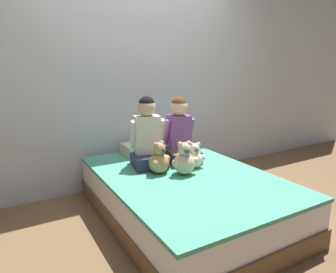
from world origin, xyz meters
The scene contains 9 objects.
ground_plane centered at (0.00, 0.00, 0.00)m, with size 14.00×14.00×0.00m, color brown.
wall_behind_bed centered at (0.00, 1.05, 1.25)m, with size 8.00×0.06×2.50m.
bed centered at (0.00, 0.00, 0.20)m, with size 1.35×1.91×0.41m.
child_on_left centered at (-0.17, 0.38, 0.70)m, with size 0.36×0.38×0.66m.
child_on_right centered at (0.18, 0.39, 0.68)m, with size 0.35×0.44×0.64m.
teddy_bear_held_by_left_child centered at (-0.18, 0.15, 0.53)m, with size 0.23×0.18×0.29m.
teddy_bear_held_by_right_child centered at (0.18, 0.11, 0.51)m, with size 0.20×0.15×0.24m.
teddy_bear_between_children centered at (0.00, 0.01, 0.54)m, with size 0.25×0.19×0.30m.
pillow_at_headboard centered at (0.00, 0.77, 0.47)m, with size 0.50×0.31×0.11m.
Camera 1 is at (-1.37, -2.07, 1.35)m, focal length 32.00 mm.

